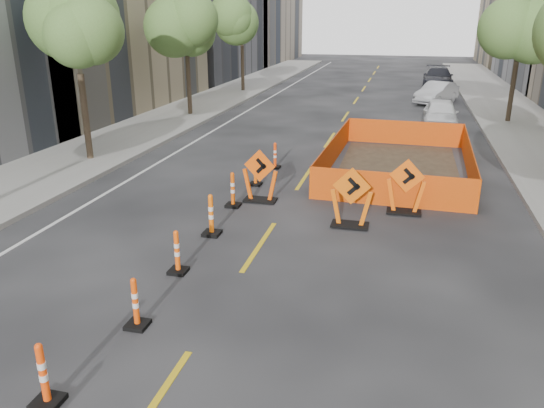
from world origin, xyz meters
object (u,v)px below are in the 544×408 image
(channelizer_3, at_px, (177,252))
(channelizer_5, at_px, (233,190))
(chevron_sign_right, at_px, (406,186))
(parked_car_near, at_px, (440,114))
(parked_car_mid, at_px, (437,93))
(chevron_sign_center, at_px, (351,197))
(channelizer_1, at_px, (43,374))
(channelizer_2, at_px, (135,303))
(chevron_sign_left, at_px, (260,176))
(parked_car_far, at_px, (438,78))
(channelizer_6, at_px, (255,171))
(channelizer_4, at_px, (211,215))
(channelizer_7, at_px, (275,155))

(channelizer_3, distance_m, channelizer_5, 4.35)
(chevron_sign_right, bearing_deg, parked_car_near, 87.59)
(channelizer_5, height_order, parked_car_mid, parked_car_mid)
(parked_car_near, bearing_deg, chevron_sign_center, -100.58)
(chevron_sign_center, relative_size, parked_car_mid, 0.41)
(channelizer_1, relative_size, channelizer_2, 1.05)
(channelizer_1, height_order, chevron_sign_right, chevron_sign_right)
(chevron_sign_left, distance_m, parked_car_far, 29.43)
(channelizer_1, xyz_separation_m, channelizer_6, (0.07, 10.87, -0.03))
(channelizer_6, height_order, chevron_sign_right, chevron_sign_right)
(channelizer_3, distance_m, parked_car_near, 18.88)
(channelizer_2, relative_size, channelizer_3, 0.99)
(channelizer_1, relative_size, channelizer_3, 1.04)
(channelizer_6, xyz_separation_m, chevron_sign_right, (4.83, -1.54, 0.32))
(chevron_sign_left, relative_size, parked_car_mid, 0.40)
(channelizer_2, height_order, channelizer_3, channelizer_3)
(channelizer_1, relative_size, chevron_sign_left, 0.64)
(chevron_sign_center, bearing_deg, channelizer_5, 166.67)
(channelizer_3, distance_m, chevron_sign_center, 4.95)
(parked_car_near, bearing_deg, parked_car_mid, 89.98)
(parked_car_mid, height_order, parked_car_far, parked_car_far)
(parked_car_near, xyz_separation_m, parked_car_mid, (0.14, 8.02, -0.04))
(parked_car_mid, bearing_deg, parked_car_far, 112.00)
(parked_car_mid, relative_size, parked_car_far, 0.76)
(channelizer_4, xyz_separation_m, chevron_sign_left, (0.53, 2.81, 0.26))
(channelizer_1, bearing_deg, channelizer_6, 89.62)
(channelizer_3, xyz_separation_m, chevron_sign_right, (4.75, 4.98, 0.31))
(channelizer_3, height_order, channelizer_5, channelizer_5)
(channelizer_3, bearing_deg, channelizer_6, 90.68)
(channelizer_2, xyz_separation_m, chevron_sign_center, (3.22, 5.78, 0.33))
(channelizer_2, height_order, channelizer_6, channelizer_2)
(channelizer_7, distance_m, parked_car_mid, 18.27)
(chevron_sign_center, distance_m, parked_car_far, 30.33)
(channelizer_1, height_order, parked_car_mid, parked_car_mid)
(channelizer_4, height_order, channelizer_7, channelizer_4)
(channelizer_3, height_order, channelizer_6, channelizer_3)
(channelizer_4, distance_m, chevron_sign_left, 2.87)
(channelizer_1, height_order, chevron_sign_center, chevron_sign_center)
(parked_car_mid, bearing_deg, chevron_sign_center, -73.00)
(channelizer_2, distance_m, chevron_sign_left, 7.17)
(channelizer_5, xyz_separation_m, parked_car_mid, (6.55, 21.48, 0.14))
(channelizer_2, xyz_separation_m, parked_car_near, (6.12, 19.98, 0.21))
(chevron_sign_left, bearing_deg, channelizer_6, 117.12)
(channelizer_1, height_order, channelizer_4, channelizer_4)
(chevron_sign_center, relative_size, chevron_sign_right, 1.02)
(channelizer_1, relative_size, channelizer_4, 0.94)
(channelizer_7, relative_size, parked_car_near, 0.23)
(chevron_sign_right, bearing_deg, channelizer_2, -118.43)
(chevron_sign_center, relative_size, parked_car_near, 0.40)
(channelizer_2, xyz_separation_m, channelizer_6, (-0.23, 8.69, -0.00))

